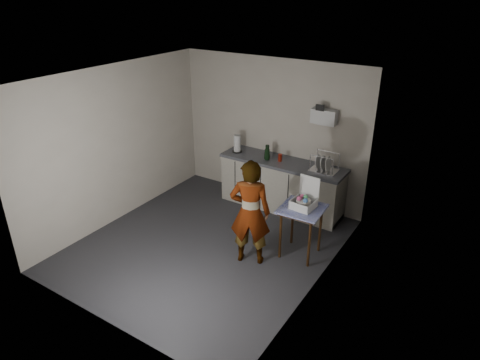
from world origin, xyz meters
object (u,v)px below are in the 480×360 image
Objects in this scene: kitchen_counter at (282,186)px; bakery_box at (304,201)px; side_table at (302,214)px; dish_rack at (324,167)px; standing_man at (250,213)px; soap_bottle at (267,152)px; soda_can at (280,158)px; dark_bottle at (267,151)px; paper_towel at (237,144)px.

bakery_box is at bearing -50.45° from kitchen_counter.
dish_rack is (-0.16, 1.14, 0.29)m from side_table.
bakery_box is (0.56, 0.56, 0.09)m from standing_man.
dish_rack reaches higher than soap_bottle.
soap_bottle is 0.24m from soda_can.
standing_man is at bearing -103.33° from dish_rack.
bakery_box is (1.19, -1.03, -0.16)m from soap_bottle.
kitchen_counter is 2.84× the size of side_table.
dish_rack is (1.07, -0.01, -0.05)m from dark_bottle.
dish_rack is (0.80, 0.01, 0.01)m from soda_can.
side_table is 1.18m from dish_rack.
paper_towel is at bearing -178.16° from soda_can.
bakery_box is (0.92, -1.12, 0.46)m from kitchen_counter.
standing_man is 3.65× the size of dish_rack.
kitchen_counter is 17.47× the size of soda_can.
bakery_box is at bearing -157.63° from standing_man.
dark_bottle is 1.67m from bakery_box.
kitchen_counter is at bearing -100.70° from standing_man.
side_table is 1.71m from dark_bottle.
soap_bottle is 1.14× the size of dark_bottle.
dark_bottle is at bearing -91.05° from standing_man.
soap_bottle reaches higher than side_table.
soap_bottle is 1.58m from bakery_box.
kitchen_counter reaches higher than side_table.
side_table is 1.81× the size of dish_rack.
dark_bottle reaches higher than side_table.
soda_can is 0.55× the size of dark_bottle.
bakery_box is (0.97, -1.10, -0.09)m from soda_can.
paper_towel is at bearing 145.78° from side_table.
paper_towel is at bearing -175.39° from dark_bottle.
paper_towel is at bearing -178.78° from dish_rack.
dish_rack is at bearing 102.29° from bakery_box.
bakery_box is at bearing -81.47° from dish_rack.
standing_man is 4.96× the size of paper_towel.
side_table is 6.15× the size of soda_can.
paper_towel is (-1.27, 1.63, 0.27)m from standing_man.
standing_man is 1.72m from soda_can.
paper_towel is 2.13m from bakery_box.
bakery_box reaches higher than soda_can.
side_table is 0.78m from standing_man.
paper_towel is at bearing -74.93° from standing_man.
standing_man is 3.62× the size of bakery_box.
kitchen_counter is 1.76m from standing_man.
bakery_box is (0.17, -1.10, -0.09)m from dish_rack.
standing_man is 5.97× the size of soap_bottle.
bakery_box reaches higher than kitchen_counter.
standing_man is 12.39× the size of soda_can.
bakery_box reaches higher than soap_bottle.
kitchen_counter is at bearing 3.08° from paper_towel.
side_table is at bearing -31.10° from paper_towel.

